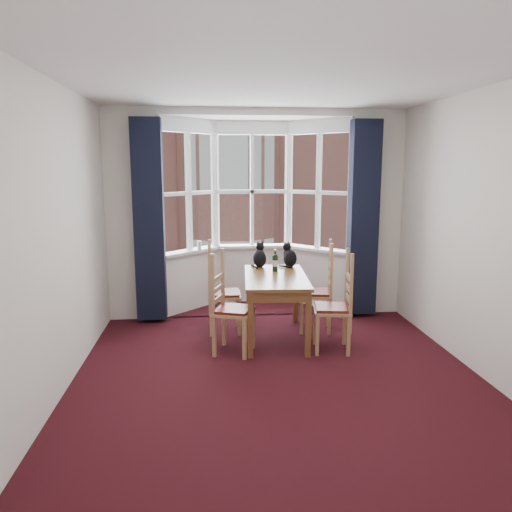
{
  "coord_description": "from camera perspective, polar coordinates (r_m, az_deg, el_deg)",
  "views": [
    {
      "loc": [
        -0.66,
        -4.45,
        2.05
      ],
      "look_at": [
        -0.13,
        1.05,
        1.05
      ],
      "focal_mm": 35.0,
      "sensor_mm": 36.0,
      "label": 1
    }
  ],
  "objects": [
    {
      "name": "dining_table",
      "position": [
        5.93,
        2.26,
        -3.23
      ],
      "size": [
        0.81,
        1.39,
        0.77
      ],
      "color": "brown",
      "rests_on": "floor"
    },
    {
      "name": "cat_left",
      "position": [
        6.41,
        0.43,
        -0.12
      ],
      "size": [
        0.21,
        0.26,
        0.33
      ],
      "color": "black",
      "rests_on": "dining_table"
    },
    {
      "name": "chair_left_near",
      "position": [
        5.55,
        -3.48,
        -6.27
      ],
      "size": [
        0.52,
        0.53,
        0.92
      ],
      "color": "#AB8053",
      "rests_on": "floor"
    },
    {
      "name": "wall_left",
      "position": [
        4.7,
        -22.05,
        1.55
      ],
      "size": [
        0.0,
        4.5,
        4.5
      ],
      "primitive_type": "plane",
      "rotation": [
        1.57,
        0.0,
        1.57
      ],
      "color": "silver",
      "rests_on": "floor"
    },
    {
      "name": "chair_right_near",
      "position": [
        5.66,
        9.6,
        -6.07
      ],
      "size": [
        0.46,
        0.47,
        0.92
      ],
      "color": "#AB8053",
      "rests_on": "floor"
    },
    {
      "name": "bay_window",
      "position": [
        7.27,
        -0.28,
        5.11
      ],
      "size": [
        2.76,
        0.94,
        2.8
      ],
      "color": "white",
      "rests_on": "floor"
    },
    {
      "name": "wine_bottle",
      "position": [
        6.14,
        2.2,
        -0.66
      ],
      "size": [
        0.07,
        0.07,
        0.27
      ],
      "color": "black",
      "rests_on": "dining_table"
    },
    {
      "name": "ceiling",
      "position": [
        4.56,
        3.05,
        19.7
      ],
      "size": [
        4.5,
        4.5,
        0.0
      ],
      "primitive_type": "plane",
      "rotation": [
        3.14,
        0.0,
        0.0
      ],
      "color": "white",
      "rests_on": "floor"
    },
    {
      "name": "floor",
      "position": [
        4.95,
        2.73,
        -14.24
      ],
      "size": [
        4.5,
        4.5,
        0.0
      ],
      "primitive_type": "plane",
      "color": "black",
      "rests_on": "ground"
    },
    {
      "name": "chair_left_far",
      "position": [
        6.23,
        -4.45,
        -4.45
      ],
      "size": [
        0.41,
        0.43,
        0.92
      ],
      "color": "#AB8053",
      "rests_on": "floor"
    },
    {
      "name": "street",
      "position": [
        37.58,
        -4.38,
        -2.17
      ],
      "size": [
        80.0,
        80.0,
        0.0
      ],
      "primitive_type": "plane",
      "color": "#333335",
      "rests_on": "ground"
    },
    {
      "name": "chair_right_far",
      "position": [
        6.31,
        7.65,
        -4.31
      ],
      "size": [
        0.47,
        0.49,
        0.92
      ],
      "color": "#AB8053",
      "rests_on": "floor"
    },
    {
      "name": "wall_back_pier_right",
      "position": [
        7.12,
        13.49,
        4.73
      ],
      "size": [
        0.7,
        0.12,
        2.8
      ],
      "primitive_type": "cube",
      "color": "silver",
      "rests_on": "floor"
    },
    {
      "name": "wall_right",
      "position": [
        5.23,
        25.14,
        2.14
      ],
      "size": [
        0.0,
        4.5,
        4.5
      ],
      "primitive_type": "plane",
      "rotation": [
        1.57,
        0.0,
        -1.57
      ],
      "color": "silver",
      "rests_on": "floor"
    },
    {
      "name": "wall_back_pier_left",
      "position": [
        6.81,
        -13.89,
        4.47
      ],
      "size": [
        0.7,
        0.12,
        2.8
      ],
      "primitive_type": "cube",
      "color": "silver",
      "rests_on": "floor"
    },
    {
      "name": "candle_tall",
      "position": [
        7.14,
        -6.5,
        1.21
      ],
      "size": [
        0.06,
        0.06,
        0.13
      ],
      "primitive_type": "cylinder",
      "color": "white",
      "rests_on": "bay_window"
    },
    {
      "name": "tenement_building",
      "position": [
        18.48,
        -3.5,
        8.81
      ],
      "size": [
        18.4,
        7.8,
        15.2
      ],
      "color": "#965A4D",
      "rests_on": "street"
    },
    {
      "name": "curtain_left",
      "position": [
        6.61,
        -12.12,
        3.94
      ],
      "size": [
        0.38,
        0.22,
        2.6
      ],
      "primitive_type": "cube",
      "color": "black",
      "rests_on": "floor"
    },
    {
      "name": "cat_right",
      "position": [
        6.43,
        3.87,
        -0.11
      ],
      "size": [
        0.25,
        0.28,
        0.33
      ],
      "color": "black",
      "rests_on": "dining_table"
    },
    {
      "name": "wall_near",
      "position": [
        2.39,
        10.77,
        -5.68
      ],
      "size": [
        4.0,
        0.0,
        4.0
      ],
      "primitive_type": "plane",
      "rotation": [
        -1.57,
        0.0,
        0.0
      ],
      "color": "silver",
      "rests_on": "floor"
    },
    {
      "name": "curtain_right",
      "position": [
        6.88,
        12.14,
        4.18
      ],
      "size": [
        0.38,
        0.22,
        2.6
      ],
      "primitive_type": "cube",
      "color": "black",
      "rests_on": "floor"
    }
  ]
}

